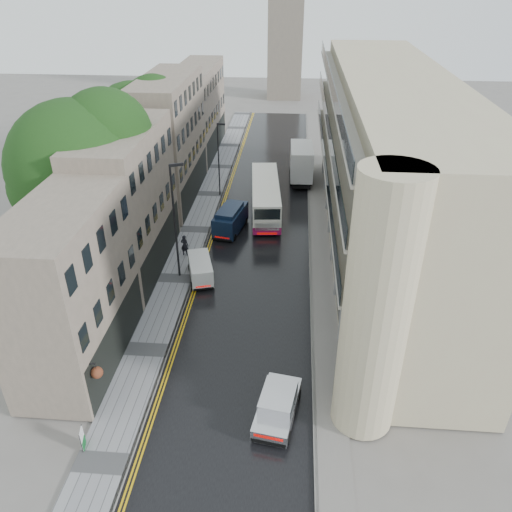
% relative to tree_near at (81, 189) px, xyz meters
% --- Properties ---
extents(road, '(9.00, 85.00, 0.02)m').
position_rel_tree_near_xyz_m(road, '(12.50, 7.50, -6.94)').
color(road, black).
rests_on(road, ground).
extents(left_sidewalk, '(2.70, 85.00, 0.12)m').
position_rel_tree_near_xyz_m(left_sidewalk, '(6.65, 7.50, -6.89)').
color(left_sidewalk, gray).
rests_on(left_sidewalk, ground).
extents(right_sidewalk, '(1.80, 85.00, 0.12)m').
position_rel_tree_near_xyz_m(right_sidewalk, '(17.90, 7.50, -6.89)').
color(right_sidewalk, slate).
rests_on(right_sidewalk, ground).
extents(old_shop_row, '(4.50, 56.00, 12.00)m').
position_rel_tree_near_xyz_m(old_shop_row, '(3.05, 10.00, -0.95)').
color(old_shop_row, gray).
rests_on(old_shop_row, ground).
extents(modern_block, '(8.00, 40.00, 14.00)m').
position_rel_tree_near_xyz_m(modern_block, '(22.80, 6.00, 0.05)').
color(modern_block, '#BDB38D').
rests_on(modern_block, ground).
extents(tree_near, '(10.56, 10.56, 13.89)m').
position_rel_tree_near_xyz_m(tree_near, '(0.00, 0.00, 0.00)').
color(tree_near, black).
rests_on(tree_near, ground).
extents(tree_far, '(9.24, 9.24, 12.46)m').
position_rel_tree_near_xyz_m(tree_far, '(0.30, 13.00, -0.72)').
color(tree_far, black).
rests_on(tree_far, ground).
extents(cream_bus, '(3.53, 11.33, 3.04)m').
position_rel_tree_near_xyz_m(cream_bus, '(11.86, 8.88, -5.40)').
color(cream_bus, white).
rests_on(cream_bus, road).
extents(white_lorry, '(2.60, 7.89, 4.10)m').
position_rel_tree_near_xyz_m(white_lorry, '(15.13, 18.96, -4.87)').
color(white_lorry, silver).
rests_on(white_lorry, road).
extents(silver_hatchback, '(2.58, 4.56, 1.61)m').
position_rel_tree_near_xyz_m(silver_hatchback, '(13.93, -15.04, -6.12)').
color(silver_hatchback, '#B6B5BA').
rests_on(silver_hatchback, road).
extents(white_van, '(2.58, 4.04, 1.69)m').
position_rel_tree_near_xyz_m(white_van, '(8.20, -1.99, -6.08)').
color(white_van, silver).
rests_on(white_van, road).
extents(navy_van, '(2.83, 5.11, 2.46)m').
position_rel_tree_near_xyz_m(navy_van, '(8.66, 6.19, -5.69)').
color(navy_van, '#0D1A31').
rests_on(navy_van, road).
extents(pedestrian, '(0.75, 0.57, 1.84)m').
position_rel_tree_near_xyz_m(pedestrian, '(6.64, 2.80, -5.90)').
color(pedestrian, black).
rests_on(pedestrian, left_sidewalk).
extents(lamp_post_near, '(1.03, 0.60, 9.03)m').
position_rel_tree_near_xyz_m(lamp_post_near, '(6.83, -0.35, -2.31)').
color(lamp_post_near, black).
rests_on(lamp_post_near, left_sidewalk).
extents(lamp_post_far, '(0.87, 0.32, 7.53)m').
position_rel_tree_near_xyz_m(lamp_post_far, '(7.71, 15.67, -3.06)').
color(lamp_post_far, black).
rests_on(lamp_post_far, left_sidewalk).
extents(estate_sign, '(0.23, 0.68, 1.13)m').
position_rel_tree_near_xyz_m(estate_sign, '(5.45, -16.56, -6.26)').
color(estate_sign, white).
rests_on(estate_sign, left_sidewalk).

